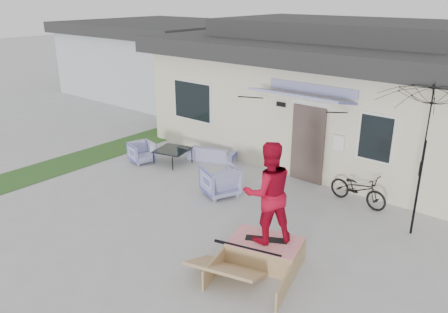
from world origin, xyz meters
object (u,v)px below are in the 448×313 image
Objects in this scene: skate_ramp at (265,251)px; skater at (268,191)px; armchair_left at (142,151)px; bicycle at (358,186)px; loveseat at (212,151)px; armchair_right at (220,179)px; skateboard at (266,239)px; coffee_table at (173,156)px; patio_umbrella at (423,157)px.

skate_ramp is 1.25m from skater.
bicycle is at bearing -62.59° from armchair_left.
armchair_left is 6.40m from bicycle.
armchair_right is (1.81, -1.76, 0.13)m from loveseat.
armchair_right is 3.11m from skateboard.
armchair_left reaches higher than loveseat.
armchair_right is 2.64m from coffee_table.
armchair_left is at bearing 25.88° from loveseat.
skate_ramp is at bearing -177.93° from bicycle.
patio_umbrella is at bearing -175.55° from skater.
skateboard is at bearing -122.83° from patio_umbrella.
skateboard is at bearing -94.31° from armchair_left.
coffee_table is 7.10m from patio_umbrella.
armchair_right is 4.74m from patio_umbrella.
skater is at bearing -178.18° from bicycle.
armchair_left is at bearing 110.49° from bicycle.
skater is (-0.01, 0.04, 1.25)m from skate_ramp.
loveseat is 5.65m from skate_ramp.
armchair_left is at bearing -173.69° from patio_umbrella.
loveseat is 0.76× the size of skater.
patio_umbrella is 1.40× the size of skater.
patio_umbrella reaches higher than bicycle.
patio_umbrella reaches higher than armchair_left.
skater is (-1.83, -2.83, -0.28)m from patio_umbrella.
armchair_left is 3.32m from armchair_right.
skate_ramp is (4.41, -3.53, -0.07)m from loveseat.
coffee_table reaches higher than skate_ramp.
skater is (4.40, -3.49, 1.18)m from loveseat.
bicycle is at bearing 9.85° from coffee_table.
bicycle reaches higher than armchair_right.
skateboard is at bearing -178.18° from bicycle.
skater is at bearing -122.83° from patio_umbrella.
armchair_left reaches higher than skate_ramp.
bicycle is 0.55× the size of patio_umbrella.
loveseat is 2.13m from armchair_left.
patio_umbrella is (6.22, -0.66, 1.46)m from loveseat.
coffee_table is 5.52m from bicycle.
coffee_table is 0.33× the size of patio_umbrella.
loveseat is 0.99× the size of bicycle.
coffee_table is 0.51× the size of skate_ramp.
armchair_right is at bearing 118.42° from skateboard.
loveseat is 6.42m from patio_umbrella.
skater is at bearing -26.03° from coffee_table.
armchair_right reaches higher than skateboard.
patio_umbrella is at bearing 154.73° from loveseat.
armchair_left is 0.81× the size of armchair_right.
patio_umbrella is at bearing 2.77° from coffee_table.
armchair_right is 0.31× the size of patio_umbrella.
coffee_table is at bearing -177.23° from patio_umbrella.
armchair_right is at bearing -165.91° from patio_umbrella.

